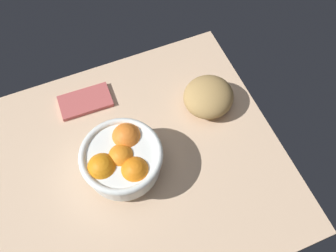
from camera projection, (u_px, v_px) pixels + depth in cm
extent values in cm
cube|color=#D7B390|center=(134.00, 169.00, 91.78)|extent=(72.62, 64.81, 3.00)
cylinder|color=white|center=(124.00, 168.00, 89.09)|extent=(9.55, 9.55, 2.05)
cylinder|color=white|center=(123.00, 161.00, 85.45)|extent=(17.33, 17.33, 6.27)
torus|color=white|center=(121.00, 156.00, 82.72)|extent=(18.93, 18.93, 1.60)
sphere|color=orange|center=(103.00, 169.00, 82.87)|extent=(7.12, 7.12, 7.12)
sphere|color=orange|center=(127.00, 138.00, 86.54)|extent=(7.33, 7.33, 7.33)
sphere|color=orange|center=(135.00, 172.00, 82.55)|extent=(6.89, 6.89, 6.89)
sphere|color=orange|center=(122.00, 159.00, 84.19)|extent=(6.51, 6.51, 6.51)
ellipsoid|color=tan|center=(208.00, 97.00, 95.92)|extent=(16.58, 16.24, 7.35)
cube|color=#B8514F|center=(85.00, 101.00, 98.94)|extent=(13.84, 8.06, 1.14)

